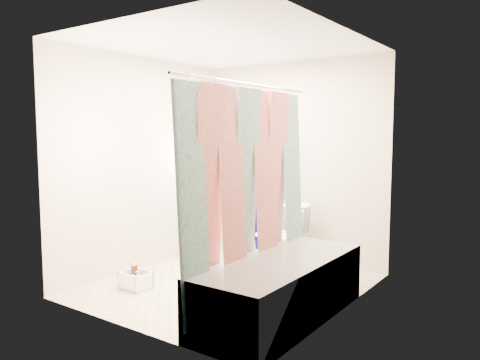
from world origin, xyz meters
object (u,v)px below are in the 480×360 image
Objects in this scene: plumber at (247,183)px; bathtub at (281,287)px; cleaning_caddy at (136,281)px; toilet at (282,239)px.

bathtub is at bearing 38.37° from plumber.
plumber reaches higher than bathtub.
cleaning_caddy is at bearing -19.59° from plumber.
bathtub is 1.85m from plumber.
cleaning_caddy is (-0.35, -1.42, -0.87)m from plumber.
bathtub reaches higher than cleaning_caddy.
toilet is 2.52× the size of cleaning_caddy.
bathtub is 5.85× the size of cleaning_caddy.
plumber is (-1.19, 1.23, 0.68)m from bathtub.
toilet is 0.80m from plumber.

